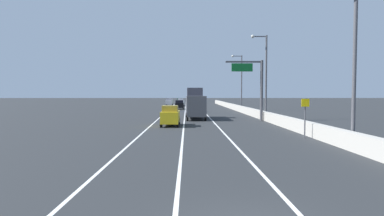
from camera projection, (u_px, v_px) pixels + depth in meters
name	position (u px, v px, depth m)	size (l,w,h in m)	color
ground_plane	(194.00, 108.00, 71.16)	(320.00, 320.00, 0.00)	#26282B
lane_stripe_left	(168.00, 111.00, 62.09)	(0.16, 130.00, 0.00)	silver
lane_stripe_center	(185.00, 111.00, 62.14)	(0.16, 130.00, 0.00)	silver
lane_stripe_right	(203.00, 111.00, 62.20)	(0.16, 130.00, 0.00)	silver
jersey_barrier_right	(253.00, 112.00, 47.30)	(0.60, 120.00, 1.10)	#B2ADA3
overhead_sign_gantry	(256.00, 83.00, 39.01)	(4.68, 0.36, 7.50)	#47474C
speed_advisory_sign	(305.00, 115.00, 23.93)	(0.60, 0.11, 3.00)	#4C4C51
lamp_post_right_near	(351.00, 47.00, 19.45)	(2.14, 0.44, 10.97)	#4C4C51
lamp_post_right_second	(264.00, 71.00, 40.93)	(2.14, 0.44, 10.97)	#4C4C51
lamp_post_right_third	(240.00, 79.00, 62.41)	(2.14, 0.44, 10.97)	#4C4C51
car_yellow_0	(170.00, 116.00, 32.97)	(1.93, 4.21, 2.14)	gold
car_silver_1	(169.00, 102.00, 88.36)	(1.97, 4.79, 2.13)	#B7B7BC
car_black_2	(179.00, 105.00, 67.82)	(1.97, 4.35, 1.95)	black
car_green_3	(180.00, 102.00, 91.10)	(2.02, 4.63, 2.02)	#196033
car_blue_4	(192.00, 106.00, 58.89)	(1.84, 4.32, 1.98)	#1E389E
car_white_5	(181.00, 102.00, 84.17)	(1.96, 4.18, 2.07)	white
box_truck	(195.00, 105.00, 42.15)	(2.60, 7.72, 4.17)	#4C4C51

